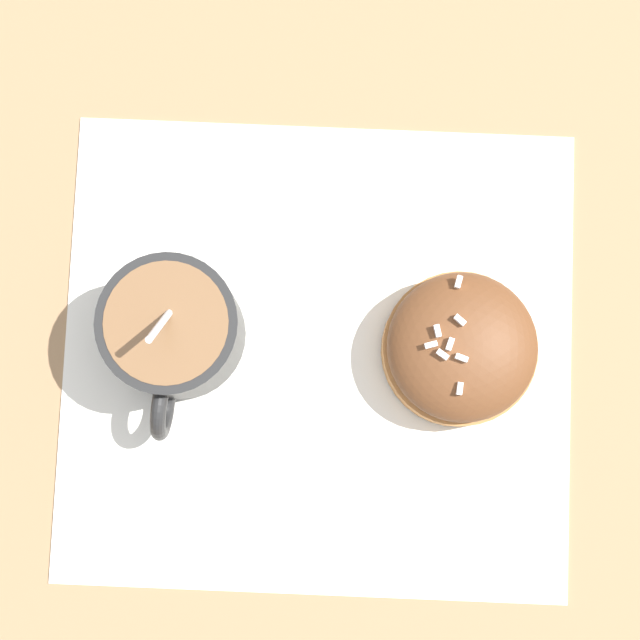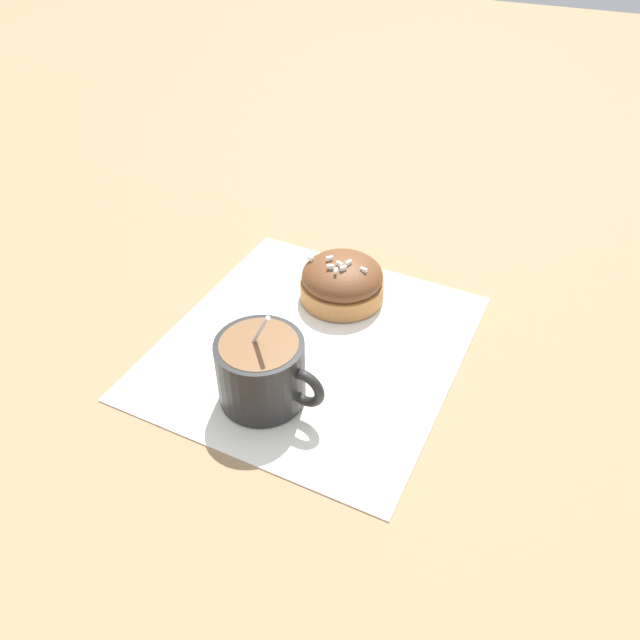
# 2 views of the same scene
# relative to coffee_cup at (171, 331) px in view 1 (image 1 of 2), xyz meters

# --- Properties ---
(ground_plane) EXTENTS (3.00, 3.00, 0.00)m
(ground_plane) POSITION_rel_coffee_cup_xyz_m (-0.08, 0.01, -0.04)
(ground_plane) COLOR #93704C
(paper_napkin) EXTENTS (0.33, 0.31, 0.00)m
(paper_napkin) POSITION_rel_coffee_cup_xyz_m (-0.08, 0.01, -0.04)
(paper_napkin) COLOR white
(paper_napkin) RESTS_ON ground_plane
(coffee_cup) EXTENTS (0.08, 0.10, 0.10)m
(coffee_cup) POSITION_rel_coffee_cup_xyz_m (0.00, 0.00, 0.00)
(coffee_cup) COLOR black
(coffee_cup) RESTS_ON paper_napkin
(frosted_pastry) EXTENTS (0.09, 0.09, 0.05)m
(frosted_pastry) POSITION_rel_coffee_cup_xyz_m (-0.17, 0.01, -0.01)
(frosted_pastry) COLOR #B2753D
(frosted_pastry) RESTS_ON paper_napkin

